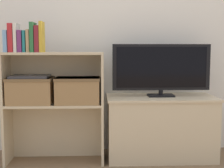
% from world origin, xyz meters
% --- Properties ---
extents(ground_plane, '(16.00, 16.00, 0.00)m').
position_xyz_m(ground_plane, '(0.00, 0.00, 0.00)').
color(ground_plane, brown).
extents(wall_back, '(10.00, 0.05, 2.40)m').
position_xyz_m(wall_back, '(0.00, 0.47, 1.20)').
color(wall_back, silver).
rests_on(wall_back, ground_plane).
extents(tv_stand, '(0.93, 0.46, 0.54)m').
position_xyz_m(tv_stand, '(0.42, 0.22, 0.27)').
color(tv_stand, '#CCB793').
rests_on(tv_stand, ground_plane).
extents(tv, '(0.83, 0.14, 0.45)m').
position_xyz_m(tv, '(0.42, 0.22, 0.78)').
color(tv, black).
rests_on(tv, tv_stand).
extents(bookshelf_lower_tier, '(0.81, 0.28, 0.50)m').
position_xyz_m(bookshelf_lower_tier, '(-0.47, 0.20, 0.31)').
color(bookshelf_lower_tier, '#CCB793').
rests_on(bookshelf_lower_tier, ground_plane).
extents(bookshelf_upper_tier, '(0.81, 0.28, 0.42)m').
position_xyz_m(bookshelf_upper_tier, '(-0.47, 0.20, 0.76)').
color(bookshelf_upper_tier, '#CCB793').
rests_on(bookshelf_upper_tier, bookshelf_lower_tier).
extents(book_skyblue, '(0.03, 0.14, 0.17)m').
position_xyz_m(book_skyblue, '(-0.83, 0.10, 1.00)').
color(book_skyblue, '#709ECC').
rests_on(book_skyblue, bookshelf_upper_tier).
extents(book_crimson, '(0.04, 0.13, 0.22)m').
position_xyz_m(book_crimson, '(-0.79, 0.10, 1.03)').
color(book_crimson, '#B22328').
rests_on(book_crimson, bookshelf_upper_tier).
extents(book_ivory, '(0.02, 0.12, 0.22)m').
position_xyz_m(book_ivory, '(-0.76, 0.10, 1.03)').
color(book_ivory, silver).
rests_on(book_ivory, bookshelf_upper_tier).
extents(book_plum, '(0.03, 0.13, 0.17)m').
position_xyz_m(book_plum, '(-0.72, 0.10, 1.00)').
color(book_plum, '#6B2D66').
rests_on(book_plum, bookshelf_upper_tier).
extents(book_teal, '(0.02, 0.13, 0.17)m').
position_xyz_m(book_teal, '(-0.69, 0.10, 1.00)').
color(book_teal, '#1E7075').
rests_on(book_teal, bookshelf_upper_tier).
extents(book_tan, '(0.02, 0.13, 0.18)m').
position_xyz_m(book_tan, '(-0.66, 0.10, 1.01)').
color(book_tan, tan).
rests_on(book_tan, bookshelf_upper_tier).
extents(book_forest, '(0.03, 0.15, 0.23)m').
position_xyz_m(book_forest, '(-0.63, 0.10, 1.03)').
color(book_forest, '#286638').
rests_on(book_forest, bookshelf_upper_tier).
extents(book_maroon, '(0.03, 0.15, 0.21)m').
position_xyz_m(book_maroon, '(-0.59, 0.10, 1.02)').
color(book_maroon, maroon).
rests_on(book_maroon, bookshelf_upper_tier).
extents(book_mustard, '(0.02, 0.14, 0.24)m').
position_xyz_m(book_mustard, '(-0.56, 0.10, 1.04)').
color(book_mustard, gold).
rests_on(book_mustard, bookshelf_upper_tier).
extents(storage_basket_left, '(0.36, 0.25, 0.21)m').
position_xyz_m(storage_basket_left, '(-0.67, 0.13, 0.61)').
color(storage_basket_left, '#937047').
rests_on(storage_basket_left, bookshelf_lower_tier).
extents(storage_basket_right, '(0.36, 0.25, 0.21)m').
position_xyz_m(storage_basket_right, '(-0.28, 0.13, 0.61)').
color(storage_basket_right, '#937047').
rests_on(storage_basket_right, bookshelf_lower_tier).
extents(laptop, '(0.30, 0.23, 0.02)m').
position_xyz_m(laptop, '(-0.67, 0.13, 0.72)').
color(laptop, '#2D2D33').
rests_on(laptop, storage_basket_left).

